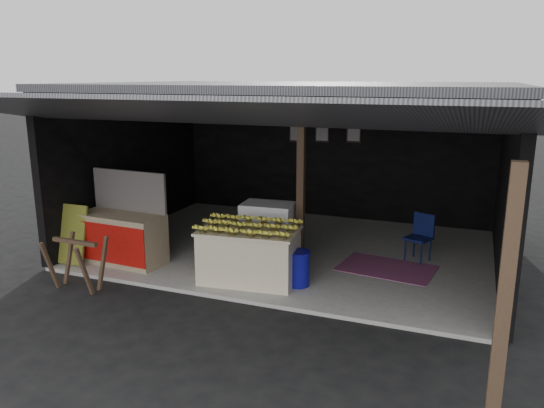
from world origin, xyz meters
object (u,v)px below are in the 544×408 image
at_px(white_crate, 268,231).
at_px(plastic_chair, 421,233).
at_px(banana_table, 249,255).
at_px(sawhorse, 76,259).
at_px(water_barrel, 298,269).
at_px(neighbor_stall, 121,235).

height_order(white_crate, plastic_chair, white_crate).
xyz_separation_m(banana_table, sawhorse, (-2.30, -1.15, 0.03)).
distance_m(sawhorse, water_barrel, 3.31).
bearing_deg(water_barrel, plastic_chair, 49.28).
bearing_deg(banana_table, water_barrel, 0.02).
relative_size(sawhorse, water_barrel, 1.58).
bearing_deg(neighbor_stall, banana_table, 3.36).
bearing_deg(plastic_chair, white_crate, -138.76).
xyz_separation_m(neighbor_stall, plastic_chair, (4.70, 1.92, 0.01)).
height_order(white_crate, water_barrel, white_crate).
bearing_deg(plastic_chair, sawhorse, -124.14).
relative_size(banana_table, sawhorse, 1.97).
xyz_separation_m(white_crate, water_barrel, (0.88, -1.00, -0.23)).
bearing_deg(sawhorse, plastic_chair, 35.03).
distance_m(white_crate, sawhorse, 3.12).
height_order(sawhorse, plastic_chair, plastic_chair).
bearing_deg(plastic_chair, banana_table, -118.27).
bearing_deg(plastic_chair, neighbor_stall, -135.38).
relative_size(white_crate, sawhorse, 1.21).
bearing_deg(water_barrel, neighbor_stall, -178.54).
xyz_separation_m(neighbor_stall, water_barrel, (3.11, 0.08, -0.21)).
distance_m(white_crate, neighbor_stall, 2.48).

